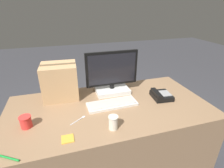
% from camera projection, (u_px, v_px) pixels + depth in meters
% --- Properties ---
extents(ground_plane, '(12.00, 12.00, 0.00)m').
position_uv_depth(ground_plane, '(110.00, 163.00, 1.87)').
color(ground_plane, '#38383D').
extents(office_desk, '(1.80, 0.90, 0.71)m').
position_uv_depth(office_desk, '(110.00, 137.00, 1.72)').
color(office_desk, '#8C6B4C').
rests_on(office_desk, ground_plane).
extents(monitor, '(0.52, 0.24, 0.43)m').
position_uv_depth(monitor, '(112.00, 77.00, 1.75)').
color(monitor, white).
rests_on(monitor, office_desk).
extents(keyboard, '(0.46, 0.18, 0.03)m').
position_uv_depth(keyboard, '(112.00, 104.00, 1.58)').
color(keyboard, beige).
rests_on(keyboard, office_desk).
extents(desk_phone, '(0.19, 0.21, 0.07)m').
position_uv_depth(desk_phone, '(161.00, 95.00, 1.69)').
color(desk_phone, black).
rests_on(desk_phone, office_desk).
extents(paper_cup_left, '(0.09, 0.09, 0.09)m').
position_uv_depth(paper_cup_left, '(26.00, 122.00, 1.29)').
color(paper_cup_left, red).
rests_on(paper_cup_left, office_desk).
extents(paper_cup_right, '(0.07, 0.07, 0.11)m').
position_uv_depth(paper_cup_right, '(113.00, 122.00, 1.27)').
color(paper_cup_right, beige).
rests_on(paper_cup_right, office_desk).
extents(spoon, '(0.13, 0.10, 0.00)m').
position_uv_depth(spoon, '(80.00, 119.00, 1.39)').
color(spoon, silver).
rests_on(spoon, office_desk).
extents(cardboard_box, '(0.33, 0.29, 0.34)m').
position_uv_depth(cardboard_box, '(60.00, 81.00, 1.66)').
color(cardboard_box, tan).
rests_on(cardboard_box, office_desk).
extents(pen_marker, '(0.13, 0.09, 0.01)m').
position_uv_depth(pen_marker, '(9.00, 158.00, 1.04)').
color(pen_marker, '#198C33').
rests_on(pen_marker, office_desk).
extents(sticky_note_pad, '(0.08, 0.08, 0.01)m').
position_uv_depth(sticky_note_pad, '(68.00, 139.00, 1.19)').
color(sticky_note_pad, gold).
rests_on(sticky_note_pad, office_desk).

